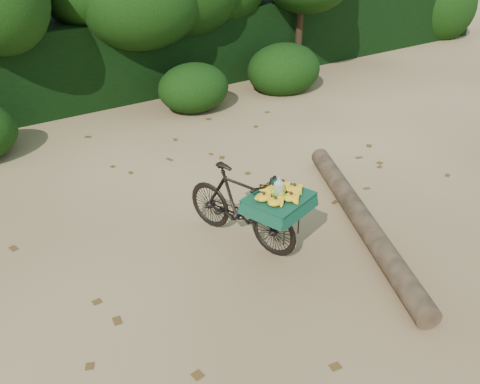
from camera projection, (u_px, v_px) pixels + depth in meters
ground at (251, 215)px, 7.45m from camera, size 80.00×80.00×0.00m
vendor_bicycle at (242, 205)px, 6.64m from camera, size 1.14×1.91×1.07m
fallen_log at (361, 218)px, 7.12m from camera, size 2.01×3.79×0.29m
hedge_backdrop at (92, 60)px, 11.54m from camera, size 26.00×1.80×1.80m
tree_row at (66, 18)px, 10.11m from camera, size 14.50×2.00×4.00m
bush_clumps at (152, 99)px, 10.57m from camera, size 8.80×1.70×0.90m
leaf_litter at (227, 197)px, 7.92m from camera, size 7.00×7.30×0.01m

